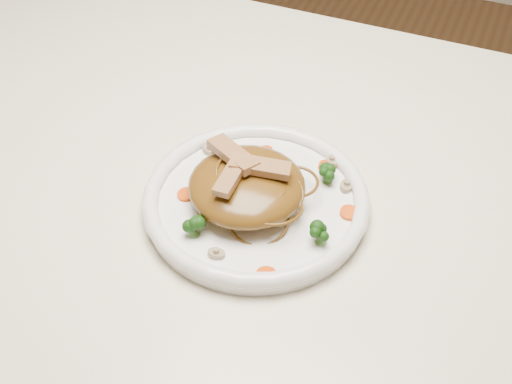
% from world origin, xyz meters
% --- Properties ---
extents(table, '(1.20, 0.80, 0.75)m').
position_xyz_m(table, '(0.00, 0.00, 0.65)').
color(table, beige).
rests_on(table, ground).
extents(plate, '(0.28, 0.28, 0.02)m').
position_xyz_m(plate, '(0.03, -0.08, 0.76)').
color(plate, white).
rests_on(plate, table).
extents(noodle_mound, '(0.17, 0.17, 0.05)m').
position_xyz_m(noodle_mound, '(0.02, -0.08, 0.79)').
color(noodle_mound, '#5C3C11').
rests_on(noodle_mound, plate).
extents(chicken_a, '(0.08, 0.04, 0.01)m').
position_xyz_m(chicken_a, '(0.03, -0.07, 0.82)').
color(chicken_a, tan).
rests_on(chicken_a, noodle_mound).
extents(chicken_b, '(0.08, 0.06, 0.01)m').
position_xyz_m(chicken_b, '(-0.01, -0.07, 0.82)').
color(chicken_b, tan).
rests_on(chicken_b, noodle_mound).
extents(chicken_c, '(0.02, 0.06, 0.01)m').
position_xyz_m(chicken_c, '(0.01, -0.10, 0.82)').
color(chicken_c, tan).
rests_on(chicken_c, noodle_mound).
extents(broccoli_0, '(0.03, 0.03, 0.03)m').
position_xyz_m(broccoli_0, '(0.10, -0.01, 0.78)').
color(broccoli_0, '#13420D').
rests_on(broccoli_0, plate).
extents(broccoli_1, '(0.03, 0.03, 0.03)m').
position_xyz_m(broccoli_1, '(-0.04, -0.05, 0.78)').
color(broccoli_1, '#13420D').
rests_on(broccoli_1, plate).
extents(broccoli_2, '(0.03, 0.03, 0.03)m').
position_xyz_m(broccoli_2, '(-0.02, -0.16, 0.78)').
color(broccoli_2, '#13420D').
rests_on(broccoli_2, plate).
extents(broccoli_3, '(0.04, 0.04, 0.03)m').
position_xyz_m(broccoli_3, '(0.12, -0.11, 0.78)').
color(broccoli_3, '#13420D').
rests_on(broccoli_3, plate).
extents(carrot_0, '(0.02, 0.02, 0.00)m').
position_xyz_m(carrot_0, '(0.09, 0.01, 0.77)').
color(carrot_0, '#DC4008').
rests_on(carrot_0, plate).
extents(carrot_1, '(0.03, 0.03, 0.00)m').
position_xyz_m(carrot_1, '(-0.05, -0.10, 0.77)').
color(carrot_1, '#DC4008').
rests_on(carrot_1, plate).
extents(carrot_2, '(0.03, 0.03, 0.00)m').
position_xyz_m(carrot_2, '(0.14, -0.06, 0.77)').
color(carrot_2, '#DC4008').
rests_on(carrot_2, plate).
extents(carrot_3, '(0.03, 0.03, 0.00)m').
position_xyz_m(carrot_3, '(0.01, 0.01, 0.77)').
color(carrot_3, '#DC4008').
rests_on(carrot_3, plate).
extents(carrot_4, '(0.03, 0.03, 0.00)m').
position_xyz_m(carrot_4, '(0.08, -0.18, 0.77)').
color(carrot_4, '#DC4008').
rests_on(carrot_4, plate).
extents(mushroom_0, '(0.02, 0.02, 0.01)m').
position_xyz_m(mushroom_0, '(0.02, -0.18, 0.77)').
color(mushroom_0, tan).
rests_on(mushroom_0, plate).
extents(mushroom_1, '(0.02, 0.02, 0.01)m').
position_xyz_m(mushroom_1, '(0.12, -0.01, 0.77)').
color(mushroom_1, tan).
rests_on(mushroom_1, plate).
extents(mushroom_2, '(0.03, 0.03, 0.01)m').
position_xyz_m(mushroom_2, '(-0.06, -0.02, 0.77)').
color(mushroom_2, tan).
rests_on(mushroom_2, plate).
extents(mushroom_3, '(0.03, 0.03, 0.01)m').
position_xyz_m(mushroom_3, '(0.09, 0.02, 0.77)').
color(mushroom_3, tan).
rests_on(mushroom_3, plate).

